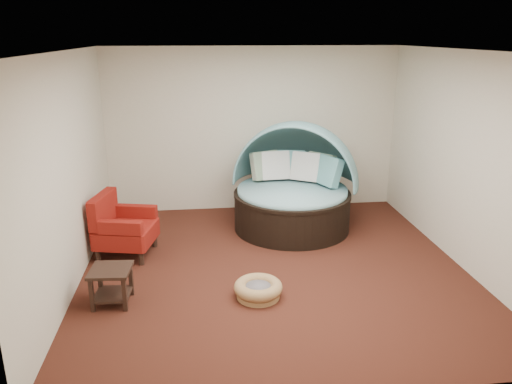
{
  "coord_description": "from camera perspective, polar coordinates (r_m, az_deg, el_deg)",
  "views": [
    {
      "loc": [
        -0.96,
        -5.95,
        2.99
      ],
      "look_at": [
        -0.18,
        0.6,
        0.89
      ],
      "focal_mm": 35.0,
      "sensor_mm": 36.0,
      "label": 1
    }
  ],
  "objects": [
    {
      "name": "canopy_daybed",
      "position": [
        7.92,
        4.35,
        1.45
      ],
      "size": [
        2.44,
        2.41,
        1.69
      ],
      "rotation": [
        0.0,
        0.0,
        -0.39
      ],
      "color": "black",
      "rests_on": "floor"
    },
    {
      "name": "wall_front",
      "position": [
        3.92,
        7.99,
        -6.46
      ],
      "size": [
        5.0,
        0.0,
        5.0
      ],
      "primitive_type": "plane",
      "rotation": [
        -1.57,
        0.0,
        0.0
      ],
      "color": "beige",
      "rests_on": "floor"
    },
    {
      "name": "side_table",
      "position": [
        6.04,
        -16.2,
        -9.74
      ],
      "size": [
        0.49,
        0.49,
        0.44
      ],
      "rotation": [
        0.0,
        0.0,
        -0.08
      ],
      "color": "black",
      "rests_on": "floor"
    },
    {
      "name": "floor",
      "position": [
        6.73,
        2.13,
        -8.72
      ],
      "size": [
        5.0,
        5.0,
        0.0
      ],
      "primitive_type": "plane",
      "color": "#431A13",
      "rests_on": "ground"
    },
    {
      "name": "red_armchair",
      "position": [
        7.23,
        -15.09,
        -3.9
      ],
      "size": [
        0.91,
        0.91,
        0.89
      ],
      "rotation": [
        0.0,
        0.0,
        -0.22
      ],
      "color": "black",
      "rests_on": "floor"
    },
    {
      "name": "wall_left",
      "position": [
        6.35,
        -20.61,
        2.02
      ],
      "size": [
        0.0,
        5.0,
        5.0
      ],
      "primitive_type": "plane",
      "rotation": [
        1.57,
        0.0,
        1.57
      ],
      "color": "beige",
      "rests_on": "floor"
    },
    {
      "name": "wall_right",
      "position": [
        7.07,
        22.76,
        3.27
      ],
      "size": [
        0.0,
        5.0,
        5.0
      ],
      "primitive_type": "plane",
      "rotation": [
        1.57,
        0.0,
        -1.57
      ],
      "color": "beige",
      "rests_on": "floor"
    },
    {
      "name": "wall_back",
      "position": [
        8.66,
        -0.32,
        7.09
      ],
      "size": [
        5.0,
        0.0,
        5.0
      ],
      "primitive_type": "plane",
      "rotation": [
        1.57,
        0.0,
        0.0
      ],
      "color": "beige",
      "rests_on": "floor"
    },
    {
      "name": "ceiling",
      "position": [
        6.03,
        2.44,
        15.84
      ],
      "size": [
        5.0,
        5.0,
        0.0
      ],
      "primitive_type": "plane",
      "rotation": [
        3.14,
        0.0,
        0.0
      ],
      "color": "white",
      "rests_on": "wall_back"
    },
    {
      "name": "pet_basket",
      "position": [
        6.01,
        0.25,
        -11.03
      ],
      "size": [
        0.62,
        0.62,
        0.2
      ],
      "rotation": [
        0.0,
        0.0,
        0.08
      ],
      "color": "olive",
      "rests_on": "floor"
    }
  ]
}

